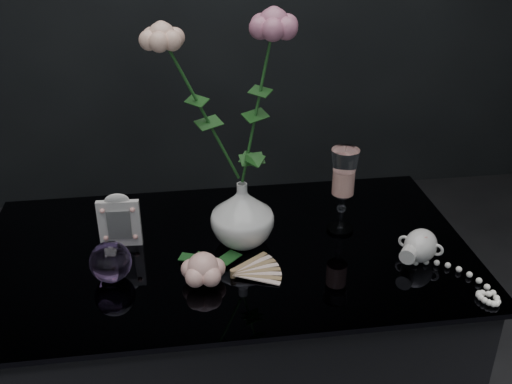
{
  "coord_description": "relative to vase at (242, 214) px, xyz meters",
  "views": [
    {
      "loc": [
        -0.09,
        -1.04,
        1.48
      ],
      "look_at": [
        0.06,
        0.0,
        0.92
      ],
      "focal_mm": 42.0,
      "sensor_mm": 36.0,
      "label": 1
    }
  ],
  "objects": [
    {
      "name": "table",
      "position": [
        -0.04,
        -0.02,
        -0.45
      ],
      "size": [
        1.05,
        0.58,
        0.76
      ],
      "color": "black",
      "rests_on": "ground"
    },
    {
      "name": "vase",
      "position": [
        0.0,
        0.0,
        0.0
      ],
      "size": [
        0.16,
        0.16,
        0.14
      ],
      "primitive_type": "imported",
      "rotation": [
        0.0,
        0.0,
        0.19
      ],
      "color": "white",
      "rests_on": "table"
    },
    {
      "name": "wine_glass",
      "position": [
        0.23,
        0.02,
        0.03
      ],
      "size": [
        0.08,
        0.08,
        0.2
      ],
      "primitive_type": null,
      "rotation": [
        0.0,
        0.0,
        -0.3
      ],
      "color": "white",
      "rests_on": "table"
    },
    {
      "name": "picture_frame",
      "position": [
        -0.26,
        0.03,
        -0.01
      ],
      "size": [
        0.1,
        0.08,
        0.13
      ],
      "primitive_type": null,
      "rotation": [
        0.0,
        0.0,
        -0.07
      ],
      "color": "silver",
      "rests_on": "table"
    },
    {
      "name": "paperweight",
      "position": [
        -0.27,
        -0.1,
        -0.03
      ],
      "size": [
        0.08,
        0.08,
        0.08
      ],
      "primitive_type": null,
      "rotation": [
        0.0,
        0.0,
        -0.02
      ],
      "color": "#AD7CC9",
      "rests_on": "table"
    },
    {
      "name": "paper_fan",
      "position": [
        -0.03,
        -0.13,
        -0.06
      ],
      "size": [
        0.2,
        0.16,
        0.02
      ],
      "primitive_type": null,
      "rotation": [
        0.0,
        0.0,
        0.02
      ],
      "color": "#FEECCB",
      "rests_on": "table"
    },
    {
      "name": "loose_rose",
      "position": [
        -0.09,
        -0.14,
        -0.04
      ],
      "size": [
        0.19,
        0.22,
        0.07
      ],
      "primitive_type": null,
      "rotation": [
        0.0,
        0.0,
        0.25
      ],
      "color": "#FDB1A3",
      "rests_on": "table"
    },
    {
      "name": "pearl_jar",
      "position": [
        0.36,
        -0.12,
        -0.04
      ],
      "size": [
        0.33,
        0.34,
        0.07
      ],
      "primitive_type": null,
      "rotation": [
        0.0,
        0.0,
        -0.63
      ],
      "color": "silver",
      "rests_on": "table"
    },
    {
      "name": "roses",
      "position": [
        -0.02,
        0.0,
        0.27
      ],
      "size": [
        0.29,
        0.12,
        0.4
      ],
      "color": "#FDBBA0",
      "rests_on": "vase"
    }
  ]
}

